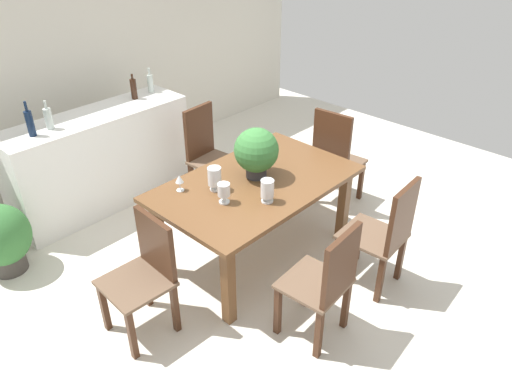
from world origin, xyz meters
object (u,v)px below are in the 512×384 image
chair_near_left (326,280)px  crystal_vase_left (224,191)px  chair_near_right (386,232)px  crystal_vase_right (267,189)px  wine_glass (179,180)px  chair_far_right (208,151)px  chair_head_end (146,270)px  flower_centerpiece (256,151)px  crystal_vase_center_near (214,177)px  chair_foot_end (335,156)px  dining_table (256,191)px  wine_bottle_amber (134,89)px  potted_plant_floor (1,238)px  wine_bottle_dark (30,123)px  kitchen_counter (102,159)px  wine_bottle_tall (49,118)px  wine_bottle_clear (150,83)px

chair_near_left → crystal_vase_left: (-0.03, 0.97, 0.33)m
chair_near_right → crystal_vase_right: (-0.56, 0.75, 0.32)m
wine_glass → chair_far_right: bearing=37.2°
chair_head_end → crystal_vase_left: crystal_vase_left is taller
crystal_vase_left → crystal_vase_right: 0.33m
flower_centerpiece → crystal_vase_center_near: (-0.39, 0.09, -0.12)m
chair_foot_end → crystal_vase_right: (-1.31, -0.27, 0.29)m
chair_far_right → crystal_vase_center_near: 1.17m
dining_table → wine_bottle_amber: size_ratio=6.53×
dining_table → potted_plant_floor: dining_table is taller
wine_glass → crystal_vase_center_near: bearing=-44.5°
flower_centerpiece → crystal_vase_center_near: flower_centerpiece is taller
wine_glass → wine_bottle_dark: bearing=110.6°
chair_foot_end → chair_far_right: bearing=31.2°
wine_bottle_dark → chair_near_left: bearing=-76.3°
chair_head_end → chair_near_left: (0.77, -1.01, 0.02)m
chair_near_right → crystal_vase_left: 1.30m
dining_table → crystal_vase_left: size_ratio=10.26×
crystal_vase_left → wine_glass: (-0.12, 0.39, -0.00)m
wine_bottle_amber → potted_plant_floor: (-1.73, -0.42, -0.75)m
crystal_vase_center_near → crystal_vase_right: 0.45m
chair_near_left → crystal_vase_right: bearing=-109.5°
chair_near_left → crystal_vase_center_near: bearing=-96.3°
kitchen_counter → chair_near_left: bearing=-89.1°
crystal_vase_left → crystal_vase_center_near: bearing=67.0°
chair_foot_end → flower_centerpiece: (-1.08, 0.06, 0.42)m
wine_glass → wine_bottle_tall: (-0.34, 1.39, 0.23)m
chair_foot_end → chair_far_right: 1.29m
crystal_vase_center_near → wine_bottle_dark: (-0.71, 1.56, 0.23)m
chair_near_right → wine_bottle_tall: (-1.25, 2.76, 0.54)m
wine_glass → chair_near_right: bearing=-56.2°
chair_head_end → wine_glass: chair_head_end is taller
wine_bottle_tall → wine_bottle_clear: wine_bottle_tall is taller
flower_centerpiece → wine_bottle_tall: size_ratio=1.61×
chair_head_end → wine_bottle_dark: bearing=179.0°
crystal_vase_center_near → potted_plant_floor: size_ratio=0.31×
chair_near_right → wine_glass: chair_near_right is taller
crystal_vase_right → wine_bottle_amber: wine_bottle_amber is taller
chair_head_end → chair_near_right: bearing=59.1°
wine_bottle_amber → wine_bottle_dark: 1.15m
flower_centerpiece → crystal_vase_center_near: 0.41m
chair_near_right → dining_table: bearing=-72.5°
chair_far_right → flower_centerpiece: (-0.31, -0.97, 0.45)m
crystal_vase_right → chair_foot_end: bearing=11.6°
chair_far_right → wine_glass: size_ratio=7.16×
chair_far_right → wine_bottle_amber: 1.00m
crystal_vase_center_near → wine_bottle_amber: (0.43, 1.68, 0.21)m
wine_bottle_clear → potted_plant_floor: wine_bottle_clear is taller
chair_foot_end → flower_centerpiece: bearing=81.4°
potted_plant_floor → crystal_vase_center_near: bearing=-44.1°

